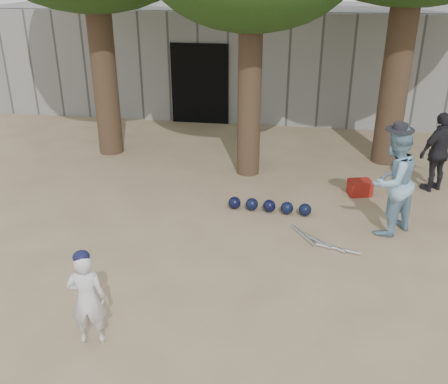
% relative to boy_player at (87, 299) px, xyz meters
% --- Properties ---
extents(ground, '(70.00, 70.00, 0.00)m').
position_rel_boy_player_xyz_m(ground, '(0.59, 1.42, -0.59)').
color(ground, '#937C5E').
rests_on(ground, ground).
extents(boy_player, '(0.49, 0.38, 1.19)m').
position_rel_boy_player_xyz_m(boy_player, '(0.00, 0.00, 0.00)').
color(boy_player, silver).
rests_on(boy_player, ground).
extents(spectator_blue, '(1.11, 1.10, 1.81)m').
position_rel_boy_player_xyz_m(spectator_blue, '(3.78, 3.35, 0.31)').
color(spectator_blue, '#7FA9C5').
rests_on(spectator_blue, ground).
extents(spectator_dark, '(0.98, 0.83, 1.57)m').
position_rel_boy_player_xyz_m(spectator_dark, '(4.94, 5.30, 0.19)').
color(spectator_dark, black).
rests_on(spectator_dark, ground).
extents(red_bag, '(0.49, 0.42, 0.30)m').
position_rel_boy_player_xyz_m(red_bag, '(3.47, 4.81, -0.44)').
color(red_bag, '#A52616').
rests_on(red_bag, ground).
extents(back_building, '(16.00, 5.24, 3.00)m').
position_rel_boy_player_xyz_m(back_building, '(0.59, 11.75, 0.91)').
color(back_building, gray).
rests_on(back_building, ground).
extents(helmet_row, '(1.51, 0.32, 0.23)m').
position_rel_boy_player_xyz_m(helmet_row, '(1.80, 3.77, -0.48)').
color(helmet_row, black).
rests_on(helmet_row, ground).
extents(bat_pile, '(1.11, 0.80, 0.06)m').
position_rel_boy_player_xyz_m(bat_pile, '(2.70, 2.76, -0.57)').
color(bat_pile, '#B9BAC0').
rests_on(bat_pile, ground).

